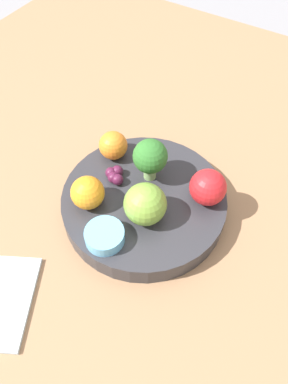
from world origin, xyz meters
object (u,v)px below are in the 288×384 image
(bowl, at_px, (144,203))
(small_cup, at_px, (105,236))
(orange_front, at_px, (113,145))
(apple_green, at_px, (208,187))
(apple_red, at_px, (145,204))
(grape_cluster, at_px, (115,175))
(broccoli, at_px, (150,157))
(orange_back, at_px, (88,193))

(bowl, height_order, small_cup, small_cup)
(bowl, distance_m, orange_front, 0.10)
(apple_green, relative_size, small_cup, 0.99)
(apple_red, distance_m, grape_cluster, 0.09)
(apple_red, xyz_separation_m, grape_cluster, (0.08, -0.04, -0.02))
(bowl, relative_size, apple_green, 4.60)
(broccoli, relative_size, apple_red, 1.19)
(small_cup, bearing_deg, bowl, -94.29)
(bowl, relative_size, small_cup, 4.55)
(apple_green, xyz_separation_m, grape_cluster, (0.14, 0.04, -0.02))
(orange_back, xyz_separation_m, small_cup, (-0.06, 0.04, -0.01))
(orange_back, distance_m, grape_cluster, 0.06)
(bowl, xyz_separation_m, grape_cluster, (0.06, -0.01, 0.03))
(bowl, bearing_deg, apple_green, -151.40)
(apple_green, bearing_deg, orange_back, 33.95)
(bowl, height_order, grape_cluster, grape_cluster)
(bowl, relative_size, apple_red, 4.11)
(bowl, height_order, orange_back, orange_back)
(orange_back, relative_size, grape_cluster, 1.45)
(apple_red, bearing_deg, orange_back, 15.07)
(apple_green, relative_size, grape_cluster, 1.59)
(orange_front, xyz_separation_m, orange_back, (-0.02, 0.10, 0.00))
(orange_back, bearing_deg, small_cup, 144.78)
(apple_red, bearing_deg, apple_green, -129.19)
(bowl, relative_size, grape_cluster, 7.34)
(orange_back, height_order, small_cup, orange_back)
(bowl, bearing_deg, orange_front, -28.16)
(apple_red, xyz_separation_m, orange_front, (0.10, -0.08, -0.01))
(bowl, height_order, apple_red, apple_red)
(grape_cluster, bearing_deg, orange_back, 83.17)
(bowl, xyz_separation_m, broccoli, (0.01, -0.04, 0.06))
(apple_red, relative_size, orange_back, 1.24)
(bowl, xyz_separation_m, orange_front, (0.08, -0.05, 0.04))
(apple_red, height_order, apple_green, apple_red)
(apple_red, height_order, small_cup, apple_red)
(bowl, xyz_separation_m, small_cup, (0.01, 0.09, 0.03))
(broccoli, bearing_deg, orange_front, -6.30)
(broccoli, relative_size, orange_front, 1.57)
(apple_red, height_order, orange_back, apple_red)
(orange_front, height_order, grape_cluster, orange_front)
(broccoli, bearing_deg, small_cup, 92.35)
(apple_green, bearing_deg, small_cup, 57.16)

